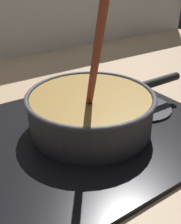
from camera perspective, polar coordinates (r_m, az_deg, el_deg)
The scene contains 5 objects.
ground at distance 0.55m, azimuth -1.25°, elevation -13.50°, with size 2.40×1.60×0.04m, color #9E8466.
hob_plate at distance 0.64m, azimuth -0.00°, elevation -3.73°, with size 0.56×0.48×0.01m, color black.
burner_ring at distance 0.63m, azimuth -0.00°, elevation -2.96°, with size 0.18×0.18×0.01m, color #592D0C.
spare_burner at distance 0.73m, azimuth 11.06°, elevation 0.91°, with size 0.15×0.15×0.01m, color #262628.
cooking_pan at distance 0.61m, azimuth 0.11°, elevation 0.46°, with size 0.43×0.29×0.31m.
Camera 1 is at (-0.22, -0.34, 0.35)m, focal length 43.00 mm.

